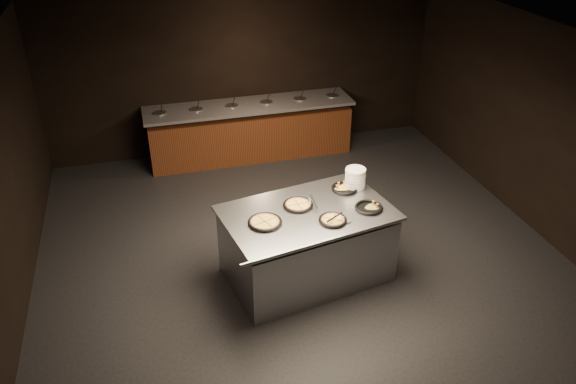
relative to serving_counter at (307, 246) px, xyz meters
name	(u,v)px	position (x,y,z in m)	size (l,w,h in m)	color
room	(311,176)	(0.05, 0.05, 0.98)	(7.02, 8.02, 2.92)	black
salad_bar	(250,134)	(0.05, 3.61, -0.03)	(3.70, 0.83, 1.18)	brown
serving_counter	(307,246)	(0.00, 0.00, 0.00)	(2.24, 1.65, 0.99)	#B8BABF
plate_stack	(355,178)	(0.78, 0.41, 0.65)	(0.27, 0.27, 0.26)	white
pan_veggie_whole	(265,222)	(-0.57, -0.12, 0.54)	(0.41, 0.41, 0.04)	black
pan_cheese_whole	(298,205)	(-0.08, 0.15, 0.54)	(0.38, 0.38, 0.04)	black
pan_cheese_slices_a	(345,188)	(0.63, 0.38, 0.54)	(0.35, 0.35, 0.04)	black
pan_cheese_slices_b	(333,220)	(0.23, -0.29, 0.54)	(0.34, 0.34, 0.04)	black
pan_veggie_slices	(369,207)	(0.75, -0.14, 0.54)	(0.35, 0.35, 0.04)	black
server_left	(312,202)	(0.09, 0.10, 0.59)	(0.13, 0.30, 0.15)	#B8BABF
server_right	(338,218)	(0.27, -0.35, 0.59)	(0.31, 0.09, 0.14)	#B8BABF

